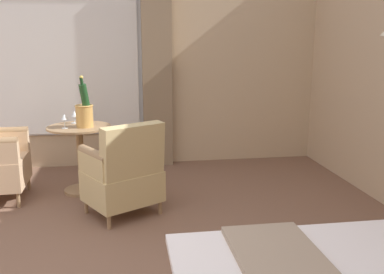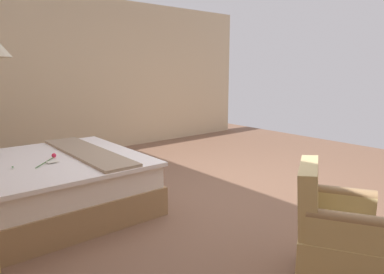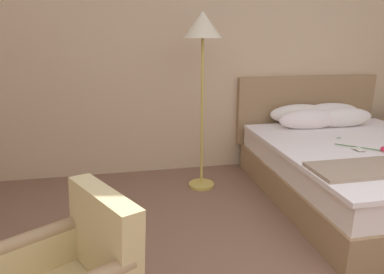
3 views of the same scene
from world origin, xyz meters
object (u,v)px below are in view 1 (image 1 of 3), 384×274
(wine_glass_near_edge, at_px, (64,118))
(armchair_by_window, at_px, (124,174))
(side_table_round, at_px, (80,151))
(champagne_bucket, at_px, (85,111))
(wine_glass_near_bucket, at_px, (74,115))

(wine_glass_near_edge, height_order, armchair_by_window, armchair_by_window)
(side_table_round, relative_size, armchair_by_window, 0.81)
(champagne_bucket, distance_m, wine_glass_near_edge, 0.21)
(wine_glass_near_bucket, height_order, armchair_by_window, armchair_by_window)
(champagne_bucket, xyz_separation_m, wine_glass_near_edge, (0.05, -0.19, -0.05))
(side_table_round, bearing_deg, wine_glass_near_bucket, -160.89)
(wine_glass_near_bucket, bearing_deg, champagne_bucket, 30.83)
(wine_glass_near_edge, bearing_deg, side_table_round, 127.10)
(champagne_bucket, bearing_deg, wine_glass_near_edge, -75.08)
(champagne_bucket, height_order, wine_glass_near_bucket, champagne_bucket)
(wine_glass_near_edge, xyz_separation_m, armchair_by_window, (0.60, 0.57, -0.42))
(wine_glass_near_bucket, xyz_separation_m, armchair_by_window, (0.87, 0.51, -0.40))
(wine_glass_near_bucket, bearing_deg, armchair_by_window, 30.17)
(champagne_bucket, bearing_deg, side_table_round, -122.02)
(champagne_bucket, distance_m, armchair_by_window, 0.89)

